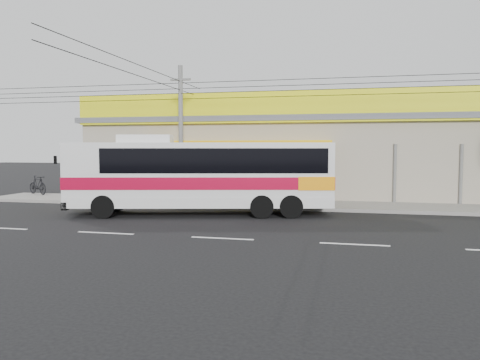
# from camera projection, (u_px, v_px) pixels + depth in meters

# --- Properties ---
(ground) EXTENTS (120.00, 120.00, 0.00)m
(ground) POSITION_uv_depth(u_px,v_px,m) (240.00, 225.00, 16.98)
(ground) COLOR black
(ground) RESTS_ON ground
(sidewalk) EXTENTS (30.00, 3.20, 0.15)m
(sidewalk) POSITION_uv_depth(u_px,v_px,m) (268.00, 204.00, 22.80)
(sidewalk) COLOR slate
(sidewalk) RESTS_ON ground
(lane_markings) EXTENTS (50.00, 0.12, 0.01)m
(lane_markings) POSITION_uv_depth(u_px,v_px,m) (222.00, 238.00, 14.55)
(lane_markings) COLOR silver
(lane_markings) RESTS_ON ground
(storefront_building) EXTENTS (22.60, 9.20, 5.70)m
(storefront_building) POSITION_uv_depth(u_px,v_px,m) (284.00, 156.00, 28.03)
(storefront_building) COLOR #A39983
(storefront_building) RESTS_ON ground
(coach_bus) EXTENTS (11.12, 4.79, 3.35)m
(coach_bus) POSITION_uv_depth(u_px,v_px,m) (204.00, 172.00, 19.57)
(coach_bus) COLOR silver
(coach_bus) RESTS_ON ground
(motorbike_red) EXTENTS (1.74, 1.07, 0.86)m
(motorbike_red) POSITION_uv_depth(u_px,v_px,m) (150.00, 194.00, 22.78)
(motorbike_red) COLOR maroon
(motorbike_red) RESTS_ON sidewalk
(motorbike_dark) EXTENTS (1.84, 1.23, 1.08)m
(motorbike_dark) POSITION_uv_depth(u_px,v_px,m) (38.00, 185.00, 26.68)
(motorbike_dark) COLOR black
(motorbike_dark) RESTS_ON sidewalk
(utility_pole) EXTENTS (34.00, 14.00, 6.82)m
(utility_pole) POSITION_uv_depth(u_px,v_px,m) (181.00, 90.00, 22.80)
(utility_pole) COLOR #60605E
(utility_pole) RESTS_ON ground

